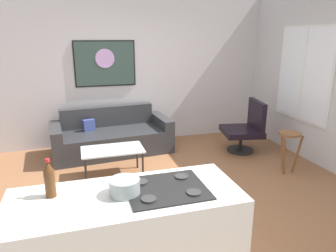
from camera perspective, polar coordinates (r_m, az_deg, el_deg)
The scene contains 12 objects.
ground at distance 4.11m, azimuth 0.49°, elevation -13.40°, with size 6.40×6.40×0.04m, color brown.
back_wall at distance 5.96m, azimuth -6.40°, elevation 10.28°, with size 6.40×0.05×2.80m, color silver.
right_wall at distance 5.25m, azimuth 28.27°, elevation 7.66°, with size 0.05×6.40×2.80m, color silver.
couch at distance 5.62m, azimuth -10.33°, elevation -2.13°, with size 2.12×1.07×0.77m.
coffee_table at distance 4.58m, azimuth -10.18°, elevation -4.68°, with size 0.89×0.51×0.43m.
armchair at distance 5.68m, azimuth 14.25°, elevation -0.37°, with size 0.77×0.79×0.93m.
bar_stool at distance 4.97m, azimuth 21.44°, elevation -2.71°, with size 0.36×0.36×0.64m.
kitchen_counter at distance 2.60m, azimuth -7.34°, elevation -21.03°, with size 1.73×0.70×0.91m.
soda_bottle at distance 2.41m, azimuth -21.00°, elevation -9.23°, with size 0.08×0.08×0.29m.
mixing_bowl at distance 2.34m, azimuth -8.03°, elevation -11.08°, with size 0.23×0.23×0.12m.
wall_painting at distance 5.84m, azimuth -11.52°, elevation 11.23°, with size 1.10×0.03×0.82m.
window at distance 5.67m, azimuth 23.77°, elevation 8.69°, with size 0.03×1.28×1.57m.
Camera 1 is at (-1.04, -3.41, 2.01)m, focal length 33.04 mm.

